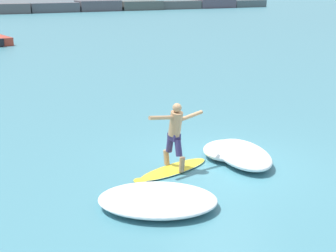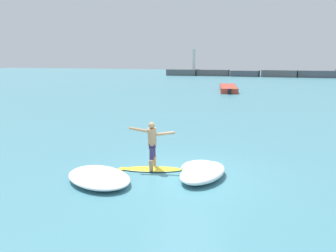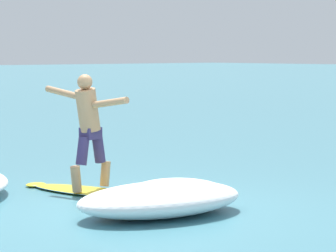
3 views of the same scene
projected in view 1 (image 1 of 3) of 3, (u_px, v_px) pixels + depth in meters
ground_plane at (223, 164)px, 11.33m from camera, size 200.00×200.00×0.00m
rock_jetty_breakwater at (73, 7)px, 69.76m from camera, size 68.17×5.04×5.66m
surfboard at (173, 169)px, 10.95m from camera, size 2.20×1.11×0.20m
surfer at (175, 131)px, 10.66m from camera, size 1.48×0.77×1.59m
wave_foam_at_tail at (158, 200)px, 9.13m from camera, size 2.82×2.53×0.33m
wave_foam_at_nose at (243, 154)px, 11.44m from camera, size 1.58×2.31×0.39m
wave_foam_beside at (227, 150)px, 11.74m from camera, size 1.73×1.76×0.37m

